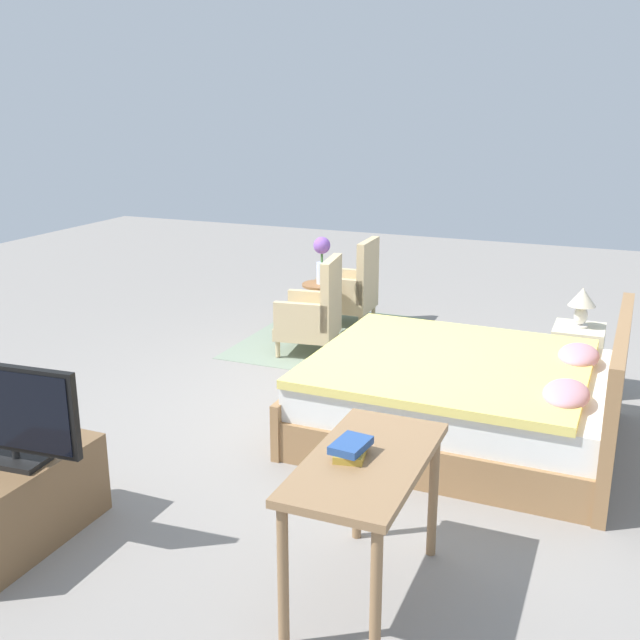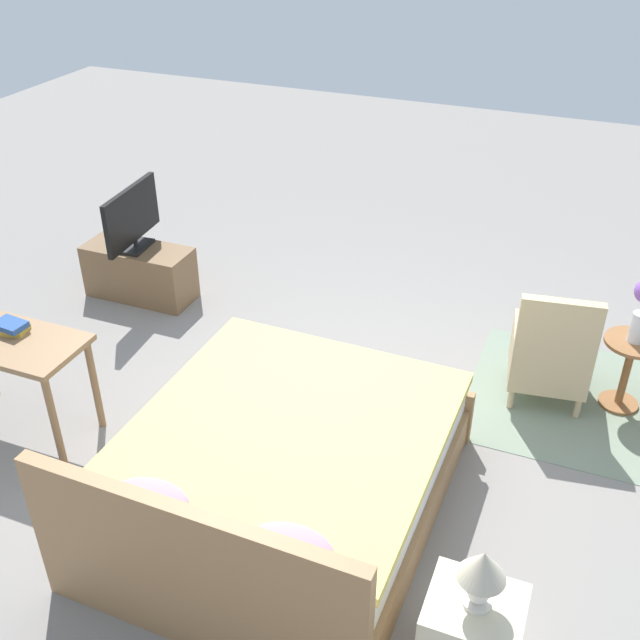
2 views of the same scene
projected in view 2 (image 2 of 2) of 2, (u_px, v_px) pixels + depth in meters
ground_plane at (332, 421)px, 5.28m from camera, size 16.00×16.00×0.00m
floor_rug at (617, 410)px, 5.38m from camera, size 2.10×1.50×0.01m
bed at (280, 476)px, 4.39m from camera, size 1.84×2.14×0.96m
armchair_by_window_right at (550, 355)px, 5.30m from camera, size 0.61×0.61×0.92m
side_table at (628, 365)px, 5.26m from camera, size 0.40×0.40×0.55m
table_lamp at (482, 571)px, 3.24m from camera, size 0.22×0.22×0.33m
tv_stand at (140, 272)px, 6.65m from camera, size 0.96×0.40×0.48m
tv_flatscreen at (132, 218)px, 6.37m from camera, size 0.22×0.81×0.55m
vanity_desk at (9, 352)px, 4.89m from camera, size 1.04×0.52×0.74m
book_stack at (11, 327)px, 4.88m from camera, size 0.23×0.17×0.07m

